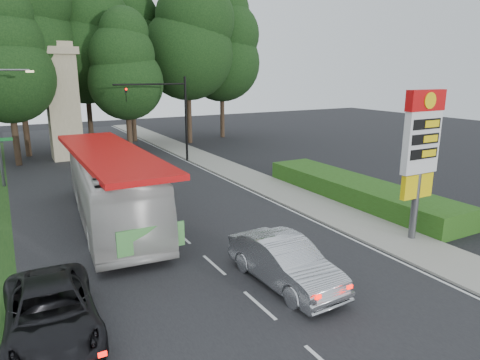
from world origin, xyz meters
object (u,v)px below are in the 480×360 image
traffic_signal_mast (171,108)px  suv_charcoal (51,312)px  gas_station_pylon (421,145)px  transit_bus (111,186)px  sedan_silver (285,262)px  monument (63,101)px

traffic_signal_mast → suv_charcoal: bearing=-118.4°
traffic_signal_mast → gas_station_pylon: bearing=-80.9°
transit_bus → sedan_silver: bearing=-63.7°
suv_charcoal → transit_bus: bearing=69.4°
gas_station_pylon → transit_bus: 15.02m
suv_charcoal → traffic_signal_mast: bearing=63.8°
gas_station_pylon → suv_charcoal: gas_station_pylon is taller
monument → suv_charcoal: (-4.20, -27.94, -4.34)m
monument → sedan_silver: size_ratio=1.92×
sedan_silver → suv_charcoal: (-7.82, 0.69, -0.09)m
traffic_signal_mast → transit_bus: traffic_signal_mast is taller
gas_station_pylon → sedan_silver: gas_station_pylon is taller
suv_charcoal → monument: bearing=83.7°
traffic_signal_mast → sedan_silver: traffic_signal_mast is taller
gas_station_pylon → traffic_signal_mast: 22.29m
sedan_silver → traffic_signal_mast: bearing=77.3°
monument → suv_charcoal: size_ratio=1.82×
gas_station_pylon → transit_bus: bearing=141.0°
sedan_silver → suv_charcoal: sedan_silver is taller
monument → transit_bus: 18.96m
sedan_silver → transit_bus: bearing=109.0°
monument → sedan_silver: (3.62, -28.63, -4.24)m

